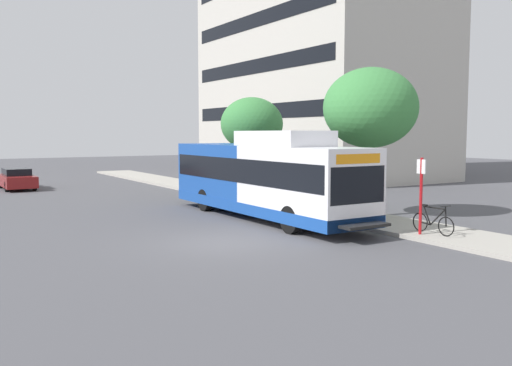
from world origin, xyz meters
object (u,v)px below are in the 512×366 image
(bicycle_parked, at_px, (433,222))
(transit_bus, at_px, (264,178))
(street_tree_near_stop, at_px, (370,108))
(street_tree_mid_block, at_px, (252,124))
(bus_stop_sign_pole, at_px, (421,190))
(parked_car_far_lane, at_px, (17,179))

(bicycle_parked, bearing_deg, transit_bus, 110.44)
(bicycle_parked, height_order, street_tree_near_stop, street_tree_near_stop)
(street_tree_near_stop, height_order, street_tree_mid_block, street_tree_near_stop)
(transit_bus, xyz_separation_m, street_tree_mid_block, (3.84, 7.29, 2.36))
(transit_bus, distance_m, bus_stop_sign_pole, 6.86)
(bus_stop_sign_pole, bearing_deg, transit_bus, 107.64)
(transit_bus, relative_size, bus_stop_sign_pole, 4.71)
(bus_stop_sign_pole, xyz_separation_m, parked_car_far_lane, (-8.96, 24.97, -0.99))
(transit_bus, distance_m, street_tree_mid_block, 8.57)
(street_tree_near_stop, height_order, parked_car_far_lane, street_tree_near_stop)
(parked_car_far_lane, bearing_deg, street_tree_mid_block, -46.12)
(transit_bus, distance_m, parked_car_far_lane, 19.71)
(transit_bus, xyz_separation_m, street_tree_near_stop, (4.08, -1.92, 2.91))
(bicycle_parked, xyz_separation_m, street_tree_near_stop, (1.58, 4.80, 4.05))
(bus_stop_sign_pole, height_order, bicycle_parked, bus_stop_sign_pole)
(bus_stop_sign_pole, bearing_deg, bicycle_parked, -23.31)
(bicycle_parked, bearing_deg, parked_car_far_lane, 110.46)
(bus_stop_sign_pole, bearing_deg, parked_car_far_lane, 109.74)
(bicycle_parked, distance_m, street_tree_mid_block, 14.50)
(street_tree_mid_block, xyz_separation_m, parked_car_far_lane, (-10.72, 11.15, -3.40))
(bicycle_parked, height_order, parked_car_far_lane, parked_car_far_lane)
(transit_bus, bearing_deg, parked_car_far_lane, 110.47)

